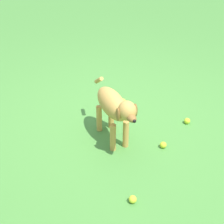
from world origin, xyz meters
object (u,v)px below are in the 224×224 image
object	(u,v)px
tennis_ball_0	(187,121)
tennis_ball_2	(133,199)
dog	(114,107)
tennis_ball_1	(163,145)
tennis_ball_3	(123,101)

from	to	relation	value
tennis_ball_0	tennis_ball_2	size ratio (longest dim) A/B	1.00
dog	tennis_ball_1	xyz separation A→B (m)	(-0.45, -0.22, -0.37)
tennis_ball_1	tennis_ball_2	world-z (taller)	same
tennis_ball_0	tennis_ball_3	distance (m)	0.81
dog	tennis_ball_2	bearing A→B (deg)	-13.53
dog	tennis_ball_3	bearing A→B (deg)	147.53
tennis_ball_3	tennis_ball_0	bearing A→B (deg)	-171.98
tennis_ball_3	dog	bearing A→B (deg)	120.36
tennis_ball_0	tennis_ball_3	world-z (taller)	same
dog	tennis_ball_0	xyz separation A→B (m)	(-0.43, -0.74, -0.37)
dog	tennis_ball_2	size ratio (longest dim) A/B	12.53
dog	tennis_ball_2	distance (m)	0.90
tennis_ball_3	tennis_ball_2	bearing A→B (deg)	130.40
dog	tennis_ball_0	size ratio (longest dim) A/B	12.53
tennis_ball_3	tennis_ball_1	bearing A→B (deg)	153.20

